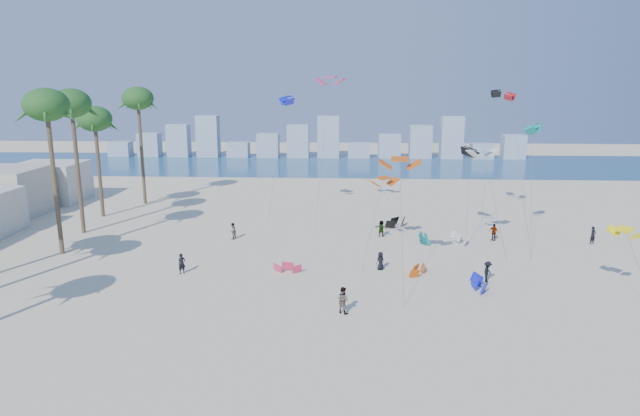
{
  "coord_description": "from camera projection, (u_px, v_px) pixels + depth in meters",
  "views": [
    {
      "loc": [
        5.34,
        -30.37,
        15.18
      ],
      "look_at": [
        3.0,
        16.0,
        4.5
      ],
      "focal_mm": 30.94,
      "sensor_mm": 36.0,
      "label": 1
    }
  ],
  "objects": [
    {
      "name": "kitesurfer_near",
      "position": [
        182.0,
        264.0,
        44.44
      ],
      "size": [
        0.73,
        0.69,
        1.67
      ],
      "primitive_type": "imported",
      "rotation": [
        0.0,
        0.0,
        0.64
      ],
      "color": "black",
      "rests_on": "ground"
    },
    {
      "name": "ground",
      "position": [
        257.0,
        339.0,
        33.23
      ],
      "size": [
        220.0,
        220.0,
        0.0
      ],
      "primitive_type": "plane",
      "color": "beige",
      "rests_on": "ground"
    },
    {
      "name": "distant_skyline",
      "position": [
        316.0,
        142.0,
        112.41
      ],
      "size": [
        85.0,
        3.0,
        8.4
      ],
      "color": "#9EADBF",
      "rests_on": "ground"
    },
    {
      "name": "ocean",
      "position": [
        319.0,
        164.0,
        103.31
      ],
      "size": [
        220.0,
        220.0,
        0.0
      ],
      "primitive_type": "plane",
      "color": "navy",
      "rests_on": "ground"
    },
    {
      "name": "palm_row",
      "position": [
        33.0,
        121.0,
        47.37
      ],
      "size": [
        7.53,
        44.8,
        15.43
      ],
      "color": "brown",
      "rests_on": "ground"
    },
    {
      "name": "kitesurfers_far",
      "position": [
        412.0,
        242.0,
        50.53
      ],
      "size": [
        35.56,
        13.63,
        1.71
      ],
      "color": "black",
      "rests_on": "ground"
    },
    {
      "name": "grounded_kites",
      "position": [
        416.0,
        248.0,
        49.97
      ],
      "size": [
        17.61,
        21.09,
        0.94
      ],
      "color": "#E53362",
      "rests_on": "ground"
    },
    {
      "name": "kitesurfer_mid",
      "position": [
        343.0,
        300.0,
        36.84
      ],
      "size": [
        1.13,
        1.07,
        1.84
      ],
      "primitive_type": "imported",
      "rotation": [
        0.0,
        0.0,
        2.56
      ],
      "color": "gray",
      "rests_on": "ground"
    },
    {
      "name": "flying_kites",
      "position": [
        427.0,
        124.0,
        52.03
      ],
      "size": [
        29.52,
        27.82,
        16.2
      ],
      "color": "#D7520B",
      "rests_on": "ground"
    }
  ]
}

